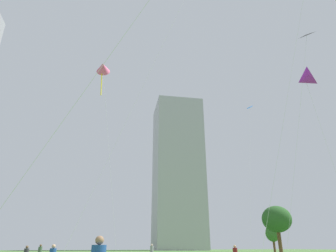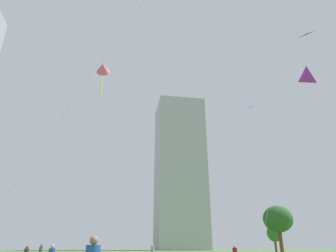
# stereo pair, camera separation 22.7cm
# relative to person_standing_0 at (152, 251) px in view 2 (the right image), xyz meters

# --- Properties ---
(person_standing_0) EXTENTS (0.41, 0.41, 1.83)m
(person_standing_0) POSITION_rel_person_standing_0_xyz_m (0.00, 0.00, 0.00)
(person_standing_0) COLOR maroon
(person_standing_0) RESTS_ON ground
(person_standing_1) EXTENTS (0.39, 0.39, 1.74)m
(person_standing_1) POSITION_rel_person_standing_0_xyz_m (-12.35, 0.01, -0.05)
(person_standing_1) COLOR #1E478C
(person_standing_1) RESTS_ON ground
(kite_flying_0) EXTENTS (8.75, 7.22, 25.59)m
(kite_flying_0) POSITION_rel_person_standing_0_xyz_m (19.33, 2.91, 23.66)
(kite_flying_0) COLOR silver
(kite_flying_0) RESTS_ON ground
(kite_flying_5) EXTENTS (3.33, 2.04, 14.42)m
(kite_flying_5) POSITION_rel_person_standing_0_xyz_m (4.82, -21.64, 12.47)
(kite_flying_5) COLOR silver
(kite_flying_5) RESTS_ON ground
(kite_flying_6) EXTENTS (1.59, 7.33, 19.60)m
(kite_flying_6) POSITION_rel_person_standing_0_xyz_m (7.15, -20.79, 17.89)
(kite_flying_6) COLOR silver
(kite_flying_6) RESTS_ON ground
(kite_flying_7) EXTENTS (3.70, 1.74, 19.55)m
(kite_flying_7) POSITION_rel_person_standing_0_xyz_m (-9.01, -9.41, 17.63)
(kite_flying_7) COLOR silver
(kite_flying_7) RESTS_ON ground
(park_tree_1) EXTENTS (3.97, 3.97, 6.81)m
(park_tree_1) POSITION_rel_person_standing_0_xyz_m (17.41, -2.29, 3.94)
(park_tree_1) COLOR brown
(park_tree_1) RESTS_ON ground
(park_tree_2) EXTENTS (2.37, 2.37, 4.97)m
(park_tree_2) POSITION_rel_person_standing_0_xyz_m (23.87, 6.39, 2.50)
(park_tree_2) COLOR brown
(park_tree_2) RESTS_ON ground
(distant_highrise_1) EXTENTS (26.76, 26.82, 71.01)m
(distant_highrise_1) POSITION_rel_person_standing_0_xyz_m (44.55, 92.39, 34.45)
(distant_highrise_1) COLOR #A8A8AD
(distant_highrise_1) RESTS_ON ground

